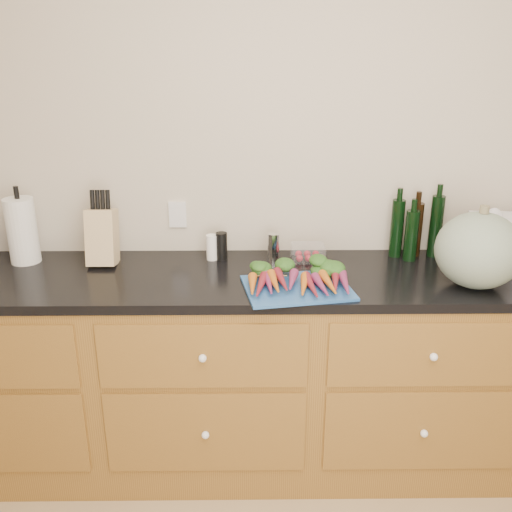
{
  "coord_description": "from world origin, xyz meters",
  "views": [
    {
      "loc": [
        -0.26,
        -0.95,
        1.86
      ],
      "look_at": [
        -0.24,
        1.2,
        1.06
      ],
      "focal_mm": 40.0,
      "sensor_mm": 36.0,
      "label": 1
    }
  ],
  "objects_px": {
    "knife_block": "(102,237)",
    "tomato_box": "(308,253)",
    "squash": "(479,250)",
    "paper_towel": "(22,231)",
    "cutting_board": "(297,288)",
    "carrots": "(297,277)"
  },
  "relations": [
    {
      "from": "knife_block",
      "to": "tomato_box",
      "type": "distance_m",
      "value": 0.92
    },
    {
      "from": "squash",
      "to": "tomato_box",
      "type": "xyz_separation_m",
      "value": [
        -0.65,
        0.3,
        -0.12
      ]
    },
    {
      "from": "paper_towel",
      "to": "knife_block",
      "type": "bearing_deg",
      "value": -3.21
    },
    {
      "from": "cutting_board",
      "to": "carrots",
      "type": "bearing_deg",
      "value": 90.0
    },
    {
      "from": "carrots",
      "to": "cutting_board",
      "type": "bearing_deg",
      "value": -90.0
    },
    {
      "from": "cutting_board",
      "to": "knife_block",
      "type": "distance_m",
      "value": 0.9
    },
    {
      "from": "paper_towel",
      "to": "cutting_board",
      "type": "bearing_deg",
      "value": -14.94
    },
    {
      "from": "knife_block",
      "to": "tomato_box",
      "type": "xyz_separation_m",
      "value": [
        0.92,
        0.03,
        -0.09
      ]
    },
    {
      "from": "cutting_board",
      "to": "knife_block",
      "type": "height_order",
      "value": "knife_block"
    },
    {
      "from": "carrots",
      "to": "knife_block",
      "type": "bearing_deg",
      "value": 162.75
    },
    {
      "from": "tomato_box",
      "to": "carrots",
      "type": "bearing_deg",
      "value": -104.19
    },
    {
      "from": "squash",
      "to": "paper_towel",
      "type": "height_order",
      "value": "squash"
    },
    {
      "from": "squash",
      "to": "tomato_box",
      "type": "bearing_deg",
      "value": 154.83
    },
    {
      "from": "cutting_board",
      "to": "carrots",
      "type": "distance_m",
      "value": 0.05
    },
    {
      "from": "squash",
      "to": "cutting_board",
      "type": "bearing_deg",
      "value": -177.93
    },
    {
      "from": "cutting_board",
      "to": "knife_block",
      "type": "relative_size",
      "value": 1.69
    },
    {
      "from": "cutting_board",
      "to": "tomato_box",
      "type": "bearing_deg",
      "value": 77.41
    },
    {
      "from": "cutting_board",
      "to": "squash",
      "type": "xyz_separation_m",
      "value": [
        0.72,
        0.03,
        0.15
      ]
    },
    {
      "from": "carrots",
      "to": "tomato_box",
      "type": "bearing_deg",
      "value": 75.81
    },
    {
      "from": "cutting_board",
      "to": "carrots",
      "type": "height_order",
      "value": "carrots"
    },
    {
      "from": "paper_towel",
      "to": "knife_block",
      "type": "xyz_separation_m",
      "value": [
        0.36,
        -0.02,
        -0.02
      ]
    },
    {
      "from": "tomato_box",
      "to": "squash",
      "type": "bearing_deg",
      "value": -25.17
    }
  ]
}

